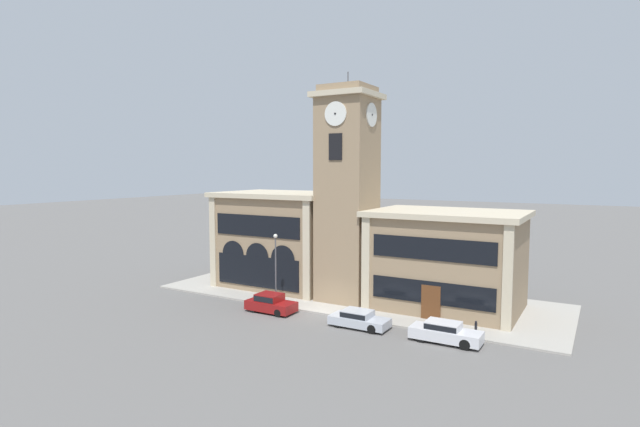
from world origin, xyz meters
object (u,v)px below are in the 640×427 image
Objects in this scene: parked_car_near at (271,303)px; parked_car_far at (445,332)px; street_lamp at (276,258)px; bollard at (476,328)px; parked_car_mid at (359,319)px.

parked_car_near is 14.39m from parked_car_far.
bollard is at bearing 0.48° from street_lamp.
bollard is (16.73, 0.14, -3.41)m from street_lamp.
parked_car_near is at bearing -179.98° from parked_car_mid.
bollard is (15.98, 1.98, -0.11)m from parked_car_near.
street_lamp is (-8.72, 1.84, 3.41)m from parked_car_mid.
parked_car_far is (6.42, -0.00, 0.07)m from parked_car_mid.
bollard is at bearing 7.08° from parked_car_near.
parked_car_near reaches higher than parked_car_far.
parked_car_mid is 8.25m from bollard.
parked_car_mid is at bearing 0.02° from parked_car_near.
parked_car_far is at bearing -128.80° from bollard.
street_lamp is at bearing 168.11° from parked_car_mid.
parked_car_far is at bearing -6.92° from street_lamp.
parked_car_near is 0.87× the size of parked_car_far.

